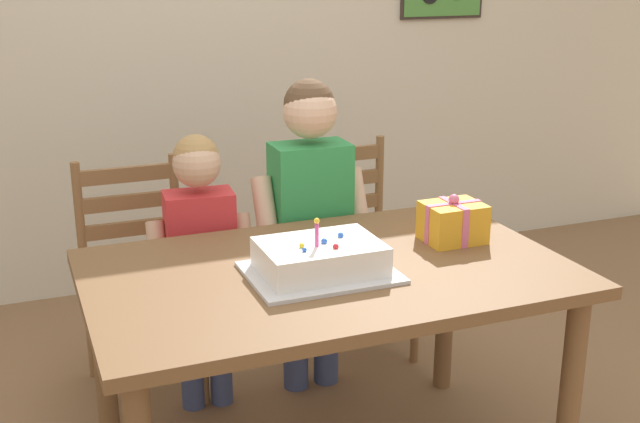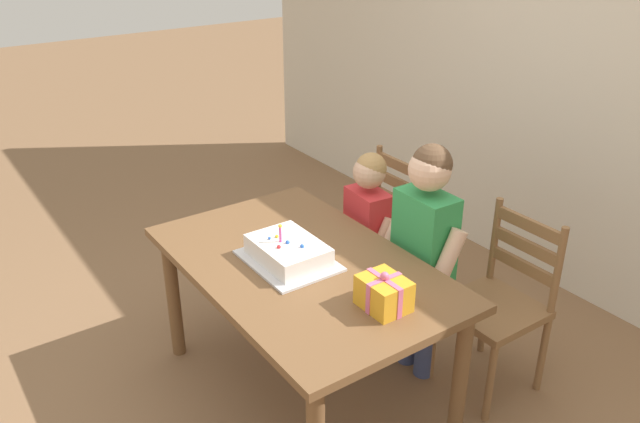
{
  "view_description": "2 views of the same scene",
  "coord_description": "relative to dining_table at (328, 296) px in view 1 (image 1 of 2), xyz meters",
  "views": [
    {
      "loc": [
        -0.88,
        -2.15,
        1.67
      ],
      "look_at": [
        -0.0,
        0.06,
        0.92
      ],
      "focal_mm": 45.09,
      "sensor_mm": 36.0,
      "label": 1
    },
    {
      "loc": [
        2.15,
        -1.4,
        2.24
      ],
      "look_at": [
        -0.06,
        0.14,
        0.95
      ],
      "focal_mm": 36.45,
      "sensor_mm": 36.0,
      "label": 2
    }
  ],
  "objects": [
    {
      "name": "dining_table",
      "position": [
        0.0,
        0.0,
        0.0
      ],
      "size": [
        1.48,
        0.93,
        0.75
      ],
      "color": "brown",
      "rests_on": "ground"
    },
    {
      "name": "chair_left",
      "position": [
        -0.46,
        0.84,
        -0.19
      ],
      "size": [
        0.42,
        0.42,
        0.92
      ],
      "color": "brown",
      "rests_on": "ground"
    },
    {
      "name": "back_wall",
      "position": [
        0.01,
        1.94,
        0.64
      ],
      "size": [
        6.4,
        0.11,
        2.6
      ],
      "color": "beige",
      "rests_on": "ground"
    },
    {
      "name": "child_younger",
      "position": [
        -0.26,
        0.59,
        -0.0
      ],
      "size": [
        0.4,
        0.23,
        1.07
      ],
      "color": "#38426B",
      "rests_on": "ground"
    },
    {
      "name": "birthday_cake",
      "position": [
        -0.04,
        -0.05,
        0.14
      ],
      "size": [
        0.44,
        0.34,
        0.19
      ],
      "color": "silver",
      "rests_on": "dining_table"
    },
    {
      "name": "gift_box_red_large",
      "position": [
        0.48,
        0.07,
        0.16
      ],
      "size": [
        0.2,
        0.17,
        0.17
      ],
      "color": "gold",
      "rests_on": "dining_table"
    },
    {
      "name": "child_older",
      "position": [
        0.17,
        0.59,
        0.1
      ],
      "size": [
        0.45,
        0.26,
        1.25
      ],
      "color": "#38426B",
      "rests_on": "ground"
    },
    {
      "name": "chair_right",
      "position": [
        0.46,
        0.84,
        -0.19
      ],
      "size": [
        0.42,
        0.42,
        0.92
      ],
      "color": "brown",
      "rests_on": "ground"
    }
  ]
}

